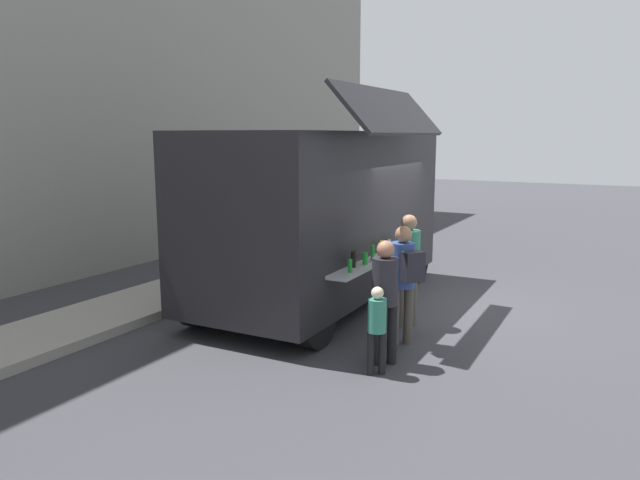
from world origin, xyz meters
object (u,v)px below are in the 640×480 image
(trash_bin, at_px, (325,233))
(customer_front_ordering, at_px, (408,260))
(child_near_queue, at_px, (377,323))
(customer_rear_waiting, at_px, (385,291))
(food_truck_main, at_px, (323,211))
(customer_mid_with_backpack, at_px, (404,273))

(trash_bin, distance_m, customer_front_ordering, 6.56)
(trash_bin, height_order, child_near_queue, child_near_queue)
(customer_rear_waiting, bearing_deg, trash_bin, -3.69)
(customer_front_ordering, relative_size, customer_rear_waiting, 1.07)
(food_truck_main, distance_m, trash_bin, 5.13)
(customer_front_ordering, xyz_separation_m, customer_mid_with_backpack, (-0.88, -0.26, -0.00))
(trash_bin, relative_size, customer_mid_with_backpack, 0.51)
(customer_front_ordering, bearing_deg, child_near_queue, 128.21)
(food_truck_main, xyz_separation_m, trash_bin, (4.40, 2.32, -1.23))
(customer_mid_with_backpack, xyz_separation_m, customer_rear_waiting, (-0.82, -0.05, -0.07))
(food_truck_main, distance_m, customer_front_ordering, 2.06)
(customer_mid_with_backpack, distance_m, customer_rear_waiting, 0.83)
(trash_bin, bearing_deg, food_truck_main, -152.22)
(trash_bin, bearing_deg, customer_front_ordering, -140.16)
(customer_rear_waiting, bearing_deg, food_truck_main, 5.70)
(food_truck_main, bearing_deg, customer_mid_with_backpack, -126.00)
(trash_bin, height_order, customer_front_ordering, customer_front_ordering)
(food_truck_main, height_order, trash_bin, food_truck_main)
(customer_rear_waiting, relative_size, child_near_queue, 1.45)
(customer_mid_with_backpack, bearing_deg, customer_front_ordering, -35.02)
(child_near_queue, bearing_deg, customer_rear_waiting, -31.85)
(customer_mid_with_backpack, relative_size, child_near_queue, 1.52)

